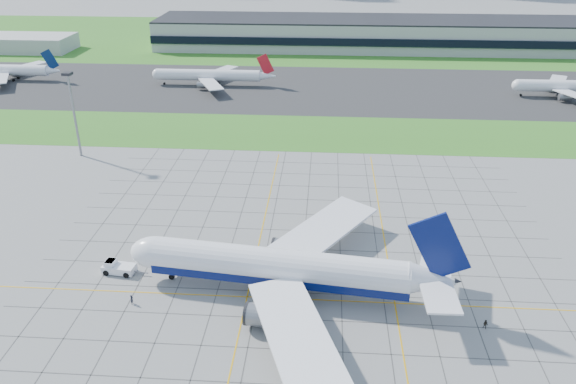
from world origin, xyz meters
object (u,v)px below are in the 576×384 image
at_px(distant_jet_1, 210,75).
at_px(distant_jet_2, 563,86).
at_px(distant_jet_0, 9,70).
at_px(pushback_tug, 117,267).
at_px(crew_far, 485,325).
at_px(light_mast, 73,104).
at_px(crew_near, 132,299).
at_px(airliner, 281,267).

bearing_deg(distant_jet_1, distant_jet_2, -2.93).
relative_size(distant_jet_0, distant_jet_2, 1.00).
xyz_separation_m(pushback_tug, distant_jet_0, (-99.59, 144.86, 3.30)).
xyz_separation_m(crew_far, distant_jet_2, (65.67, 147.40, 3.57)).
xyz_separation_m(distant_jet_1, distant_jet_2, (144.86, -7.42, -0.00)).
height_order(light_mast, crew_near, light_mast).
bearing_deg(crew_far, distant_jet_0, 169.04).
bearing_deg(pushback_tug, crew_near, -51.36).
height_order(pushback_tug, crew_near, pushback_tug).
distance_m(crew_far, distant_jet_0, 231.87).
bearing_deg(crew_near, airliner, -70.65).
bearing_deg(airliner, distant_jet_0, 138.60).
xyz_separation_m(light_mast, distant_jet_2, (168.77, 74.14, -11.70)).
relative_size(light_mast, distant_jet_0, 0.60).
height_order(crew_near, distant_jet_2, distant_jet_2).
relative_size(light_mast, airliner, 0.39).
bearing_deg(pushback_tug, distant_jet_0, 131.29).
xyz_separation_m(light_mast, crew_near, (38.78, -70.58, -15.22)).
height_order(light_mast, crew_far, light_mast).
distance_m(pushback_tug, crew_near, 11.75).
relative_size(pushback_tug, distant_jet_0, 0.23).
xyz_separation_m(light_mast, distant_jet_1, (23.90, 81.56, -11.69)).
bearing_deg(crew_far, crew_near, -150.55).
distance_m(light_mast, distant_jet_0, 108.29).
bearing_deg(crew_near, distant_jet_2, -34.41).
height_order(crew_near, distant_jet_0, distant_jet_0).
bearing_deg(light_mast, distant_jet_0, 128.49).
xyz_separation_m(airliner, distant_jet_0, (-133.35, 149.07, -1.06)).
relative_size(crew_near, crew_far, 1.05).
height_order(airliner, crew_near, airliner).
bearing_deg(light_mast, distant_jet_2, 23.72).
xyz_separation_m(distant_jet_0, distant_jet_2, (235.78, -10.12, -0.00)).
relative_size(pushback_tug, crew_near, 5.07).
height_order(airliner, distant_jet_0, airliner).
bearing_deg(distant_jet_0, distant_jet_1, -1.70).
bearing_deg(distant_jet_1, crew_near, -84.42).
relative_size(crew_near, distant_jet_1, 0.04).
bearing_deg(distant_jet_1, light_mast, -106.34).
distance_m(airliner, crew_near, 28.53).
distance_m(light_mast, airliner, 93.35).
bearing_deg(pushback_tug, distant_jet_1, 100.28).
distance_m(airliner, distant_jet_2, 172.63).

